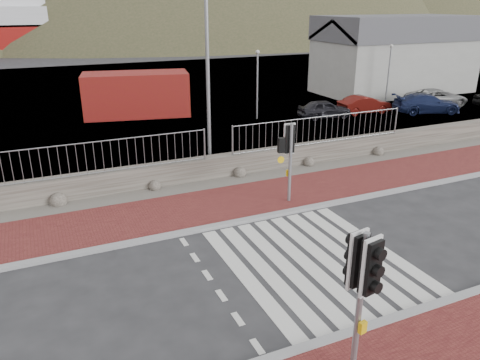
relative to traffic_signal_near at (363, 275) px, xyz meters
name	(u,v)px	position (x,y,z in m)	size (l,w,h in m)	color
ground	(314,260)	(1.62, 3.89, -2.18)	(220.00, 220.00, 0.00)	#28282B
sidewalk_far	(246,201)	(1.62, 8.39, -2.14)	(40.00, 3.00, 0.08)	maroon
kerb_near	(387,321)	(1.62, 0.89, -2.13)	(40.00, 0.25, 0.12)	gray
kerb_far	(265,217)	(1.62, 6.89, -2.13)	(40.00, 0.25, 0.12)	gray
zebra_crossing	(314,260)	(1.62, 3.89, -2.18)	(4.62, 5.60, 0.01)	silver
gravel_strip	(225,183)	(1.62, 10.39, -2.15)	(40.00, 1.50, 0.06)	#59544C
stone_wall	(218,167)	(1.62, 11.19, -1.73)	(40.00, 0.60, 0.90)	#4B443D
railing	(219,135)	(1.62, 11.04, -0.36)	(18.07, 0.07, 1.22)	gray
quay	(122,94)	(1.62, 31.79, -2.18)	(120.00, 40.00, 0.50)	#4C4C4F
water	(74,53)	(1.62, 66.79, -2.18)	(220.00, 50.00, 0.05)	#3F4C54
harbor_building	(395,54)	(21.62, 23.79, 0.75)	(12.20, 6.20, 5.80)	#9E9E99
hills_backdrop	(109,153)	(8.37, 91.79, -25.24)	(254.00, 90.00, 100.00)	#343822
traffic_signal_near	(363,275)	(0.00, 0.00, 0.00)	(0.47, 0.33, 3.03)	gray
traffic_signal_far	(290,146)	(2.93, 7.69, -0.08)	(0.70, 0.28, 2.91)	gray
streetlight	(210,56)	(1.72, 12.02, 2.58)	(1.78, 0.57, 8.47)	gray
shipping_container	(137,94)	(1.13, 23.73, -0.85)	(6.41, 2.67, 2.67)	maroon
car_a	(325,109)	(11.53, 18.25, -1.62)	(1.33, 3.31, 1.13)	black
car_b	(364,105)	(14.59, 18.29, -1.61)	(1.21, 3.48, 1.15)	#500F0B
car_c	(427,103)	(18.36, 16.74, -1.57)	(1.73, 4.26, 1.24)	#151E43
car_d	(437,97)	(20.67, 18.16, -1.60)	(1.95, 4.23, 1.18)	gray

